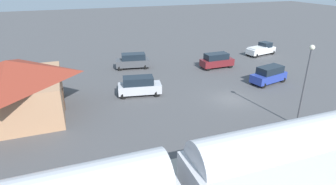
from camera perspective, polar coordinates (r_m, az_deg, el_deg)
name	(u,v)px	position (r m, az deg, el deg)	size (l,w,h in m)	color
ground_plane	(231,99)	(32.05, 12.70, -1.36)	(200.00, 200.00, 0.00)	#4C4C4F
platform	(297,145)	(25.25, 24.96, -9.76)	(3.20, 46.00, 0.30)	#A8A399
station_building	(11,88)	(30.50, -29.41, 0.83)	(10.23, 9.68, 5.66)	tan
pedestrian_on_platform	(295,134)	(24.44, 24.50, -7.70)	(0.36, 0.36, 1.71)	#333338
suv_maroon	(217,60)	(42.39, 9.95, 6.51)	(2.07, 4.94, 2.22)	maroon
pickup_white	(261,49)	(51.42, 18.57, 8.41)	(3.04, 5.69, 2.14)	white
suv_blue	(269,75)	(37.86, 19.99, 3.46)	(2.98, 5.21, 2.22)	#283D9E
suv_charcoal	(133,61)	(41.89, -7.20, 6.48)	(2.74, 5.16, 2.22)	#47494F
suv_silver	(139,86)	(32.14, -5.91, 1.39)	(2.81, 5.17, 2.22)	silver
light_pole_near_platform	(306,77)	(26.83, 26.44, 2.89)	(0.44, 0.44, 7.58)	#515156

